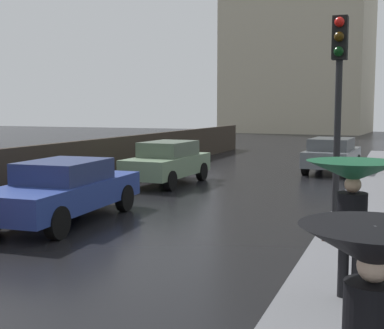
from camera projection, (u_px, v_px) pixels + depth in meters
The scene contains 7 objects.
car_grey_near_kerb at pixel (332, 154), 21.12m from camera, with size 1.98×4.28×1.40m.
car_blue_mid_road at pixel (64, 190), 11.97m from camera, with size 2.01×4.68×1.40m.
car_green_far_lane at pixel (168, 162), 17.92m from camera, with size 1.80×4.04×1.45m.
pedestrian_with_umbrella_near at pixel (353, 186), 6.62m from camera, with size 1.17×1.17×1.78m.
pedestrian_with_umbrella_far at pixel (374, 282), 3.27m from camera, with size 0.94×0.94×1.72m.
traffic_light at pixel (338, 87), 9.24m from camera, with size 0.26×0.39×4.05m.
distant_tower at pixel (299, 11), 55.78m from camera, with size 15.46×11.04×30.78m.
Camera 1 is at (5.40, -1.96, 2.58)m, focal length 48.93 mm.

